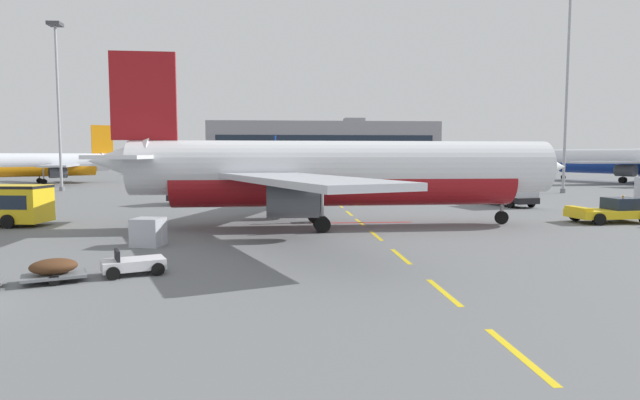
{
  "coord_description": "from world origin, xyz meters",
  "views": [
    {
      "loc": [
        11.79,
        -17.99,
        5.21
      ],
      "look_at": [
        14.67,
        19.2,
        2.01
      ],
      "focal_mm": 29.72,
      "sensor_mm": 36.0,
      "label": 1
    }
  ],
  "objects_px": {
    "pushback_tug": "(613,211)",
    "apron_light_mast_near": "(58,86)",
    "airliner_foreground": "(337,172)",
    "uld_cargo_container": "(148,232)",
    "fuel_service_truck": "(508,190)",
    "apron_light_mast_far": "(568,56)",
    "airliner_mid_left": "(278,164)",
    "airliner_far_center": "(624,161)",
    "catering_truck": "(197,188)",
    "airliner_far_right": "(33,164)",
    "baggage_train": "(12,273)"
  },
  "relations": [
    {
      "from": "airliner_far_center",
      "to": "catering_truck",
      "type": "height_order",
      "value": "airliner_far_center"
    },
    {
      "from": "airliner_mid_left",
      "to": "apron_light_mast_far",
      "type": "height_order",
      "value": "apron_light_mast_far"
    },
    {
      "from": "airliner_foreground",
      "to": "pushback_tug",
      "type": "relative_size",
      "value": 5.62
    },
    {
      "from": "airliner_far_center",
      "to": "uld_cargo_container",
      "type": "relative_size",
      "value": 18.02
    },
    {
      "from": "airliner_foreground",
      "to": "uld_cargo_container",
      "type": "xyz_separation_m",
      "value": [
        -11.66,
        -7.29,
        -3.15
      ]
    },
    {
      "from": "airliner_foreground",
      "to": "airliner_far_center",
      "type": "relative_size",
      "value": 1.02
    },
    {
      "from": "airliner_mid_left",
      "to": "catering_truck",
      "type": "distance_m",
      "value": 65.45
    },
    {
      "from": "airliner_far_center",
      "to": "uld_cargo_container",
      "type": "distance_m",
      "value": 97.14
    },
    {
      "from": "airliner_foreground",
      "to": "airliner_far_right",
      "type": "relative_size",
      "value": 1.21
    },
    {
      "from": "airliner_foreground",
      "to": "fuel_service_truck",
      "type": "bearing_deg",
      "value": 36.49
    },
    {
      "from": "airliner_foreground",
      "to": "catering_truck",
      "type": "relative_size",
      "value": 4.94
    },
    {
      "from": "fuel_service_truck",
      "to": "apron_light_mast_far",
      "type": "bearing_deg",
      "value": 48.1
    },
    {
      "from": "fuel_service_truck",
      "to": "baggage_train",
      "type": "height_order",
      "value": "fuel_service_truck"
    },
    {
      "from": "catering_truck",
      "to": "apron_light_mast_near",
      "type": "distance_m",
      "value": 33.47
    },
    {
      "from": "pushback_tug",
      "to": "airliner_far_right",
      "type": "height_order",
      "value": "airliner_far_right"
    },
    {
      "from": "apron_light_mast_far",
      "to": "pushback_tug",
      "type": "bearing_deg",
      "value": -113.05
    },
    {
      "from": "apron_light_mast_far",
      "to": "fuel_service_truck",
      "type": "bearing_deg",
      "value": -131.9
    },
    {
      "from": "catering_truck",
      "to": "apron_light_mast_far",
      "type": "bearing_deg",
      "value": 13.93
    },
    {
      "from": "pushback_tug",
      "to": "airliner_far_center",
      "type": "relative_size",
      "value": 0.18
    },
    {
      "from": "apron_light_mast_near",
      "to": "fuel_service_truck",
      "type": "bearing_deg",
      "value": -25.87
    },
    {
      "from": "airliner_mid_left",
      "to": "uld_cargo_container",
      "type": "bearing_deg",
      "value": -94.53
    },
    {
      "from": "pushback_tug",
      "to": "apron_light_mast_far",
      "type": "relative_size",
      "value": 0.21
    },
    {
      "from": "baggage_train",
      "to": "airliner_mid_left",
      "type": "bearing_deg",
      "value": 84.13
    },
    {
      "from": "pushback_tug",
      "to": "fuel_service_truck",
      "type": "bearing_deg",
      "value": 99.74
    },
    {
      "from": "airliner_far_right",
      "to": "uld_cargo_container",
      "type": "xyz_separation_m",
      "value": [
        35.99,
        -66.89,
        -2.69
      ]
    },
    {
      "from": "airliner_far_right",
      "to": "baggage_train",
      "type": "bearing_deg",
      "value": -66.6
    },
    {
      "from": "airliner_foreground",
      "to": "catering_truck",
      "type": "distance_m",
      "value": 23.44
    },
    {
      "from": "catering_truck",
      "to": "airliner_far_right",
      "type": "bearing_deg",
      "value": 130.86
    },
    {
      "from": "airliner_far_right",
      "to": "apron_light_mast_far",
      "type": "bearing_deg",
      "value": -19.12
    },
    {
      "from": "airliner_far_right",
      "to": "pushback_tug",
      "type": "bearing_deg",
      "value": -40.47
    },
    {
      "from": "airliner_foreground",
      "to": "catering_truck",
      "type": "height_order",
      "value": "airliner_foreground"
    },
    {
      "from": "airliner_far_center",
      "to": "pushback_tug",
      "type": "bearing_deg",
      "value": -124.81
    },
    {
      "from": "pushback_tug",
      "to": "apron_light_mast_near",
      "type": "bearing_deg",
      "value": 144.92
    },
    {
      "from": "airliner_mid_left",
      "to": "baggage_train",
      "type": "distance_m",
      "value": 101.29
    },
    {
      "from": "fuel_service_truck",
      "to": "apron_light_mast_near",
      "type": "bearing_deg",
      "value": 154.13
    },
    {
      "from": "pushback_tug",
      "to": "airliner_mid_left",
      "type": "bearing_deg",
      "value": 107.15
    },
    {
      "from": "pushback_tug",
      "to": "airliner_mid_left",
      "type": "xyz_separation_m",
      "value": [
        -25.81,
        83.63,
        2.07
      ]
    },
    {
      "from": "airliner_far_right",
      "to": "airliner_far_center",
      "type": "bearing_deg",
      "value": -1.2
    },
    {
      "from": "airliner_far_center",
      "to": "airliner_far_right",
      "type": "bearing_deg",
      "value": 178.8
    },
    {
      "from": "airliner_mid_left",
      "to": "airliner_far_right",
      "type": "distance_m",
      "value": 49.81
    },
    {
      "from": "baggage_train",
      "to": "uld_cargo_container",
      "type": "height_order",
      "value": "uld_cargo_container"
    },
    {
      "from": "airliner_foreground",
      "to": "uld_cargo_container",
      "type": "height_order",
      "value": "airliner_foreground"
    },
    {
      "from": "airliner_mid_left",
      "to": "baggage_train",
      "type": "xyz_separation_m",
      "value": [
        -10.35,
        -100.73,
        -2.44
      ]
    },
    {
      "from": "airliner_mid_left",
      "to": "apron_light_mast_near",
      "type": "distance_m",
      "value": 54.89
    },
    {
      "from": "fuel_service_truck",
      "to": "apron_light_mast_far",
      "type": "height_order",
      "value": "apron_light_mast_far"
    },
    {
      "from": "airliner_far_center",
      "to": "uld_cargo_container",
      "type": "bearing_deg",
      "value": -138.27
    },
    {
      "from": "pushback_tug",
      "to": "apron_light_mast_near",
      "type": "xyz_separation_m",
      "value": [
        -56.73,
        39.84,
        13.92
      ]
    },
    {
      "from": "baggage_train",
      "to": "uld_cargo_container",
      "type": "xyz_separation_m",
      "value": [
        3.09,
        9.14,
        0.27
      ]
    },
    {
      "from": "airliner_foreground",
      "to": "uld_cargo_container",
      "type": "distance_m",
      "value": 14.11
    },
    {
      "from": "baggage_train",
      "to": "uld_cargo_container",
      "type": "distance_m",
      "value": 9.65
    }
  ]
}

